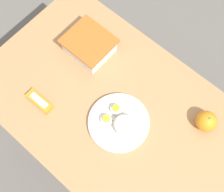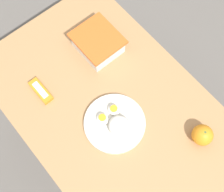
% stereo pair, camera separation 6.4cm
% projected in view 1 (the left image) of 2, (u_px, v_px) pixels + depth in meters
% --- Properties ---
extents(ground_plane, '(10.00, 10.00, 0.00)m').
position_uv_depth(ground_plane, '(112.00, 147.00, 1.84)').
color(ground_plane, '#66605B').
extents(table, '(1.02, 0.65, 0.72)m').
position_uv_depth(table, '(112.00, 116.00, 1.29)').
color(table, '#AD7F51').
rests_on(table, ground_plane).
extents(food_container, '(0.18, 0.16, 0.08)m').
position_uv_depth(food_container, '(90.00, 46.00, 1.23)').
color(food_container, white).
rests_on(food_container, table).
extents(orange_fruit, '(0.08, 0.08, 0.08)m').
position_uv_depth(orange_fruit, '(206.00, 121.00, 1.11)').
color(orange_fruit, orange).
rests_on(orange_fruit, table).
extents(rice_plate, '(0.23, 0.23, 0.07)m').
position_uv_depth(rice_plate, '(120.00, 123.00, 1.13)').
color(rice_plate, silver).
rests_on(rice_plate, table).
extents(candy_bar, '(0.11, 0.04, 0.02)m').
position_uv_depth(candy_bar, '(39.00, 101.00, 1.17)').
color(candy_bar, orange).
rests_on(candy_bar, table).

